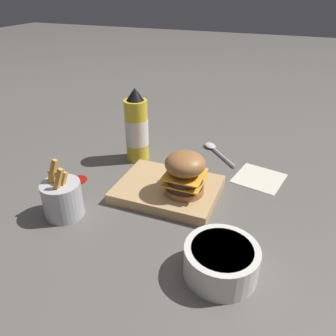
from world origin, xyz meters
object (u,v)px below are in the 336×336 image
object	(u,v)px
burger	(185,173)
side_bowl	(221,260)
spoon	(213,148)
serving_board	(168,189)
ketchup_bottle	(137,129)
fries_basket	(62,198)

from	to	relation	value
burger	side_bowl	distance (m)	0.25
side_bowl	spoon	bearing A→B (deg)	-74.09
serving_board	side_bowl	distance (m)	0.28
serving_board	ketchup_bottle	bearing A→B (deg)	-43.09
burger	spoon	distance (m)	0.31
ketchup_bottle	fries_basket	size ratio (longest dim) A/B	1.55
serving_board	ketchup_bottle	world-z (taller)	ketchup_bottle
fries_basket	side_bowl	world-z (taller)	fries_basket
burger	fries_basket	xyz separation A→B (m)	(0.24, 0.16, -0.04)
serving_board	ketchup_bottle	xyz separation A→B (m)	(0.16, -0.15, 0.09)
burger	ketchup_bottle	size ratio (longest dim) A/B	0.48
spoon	fries_basket	bearing A→B (deg)	108.76
fries_basket	serving_board	bearing A→B (deg)	-139.36
serving_board	side_bowl	xyz separation A→B (m)	(-0.19, 0.21, 0.02)
ketchup_bottle	serving_board	bearing A→B (deg)	136.91
burger	side_bowl	bearing A→B (deg)	125.03
burger	fries_basket	bearing A→B (deg)	32.46
serving_board	ketchup_bottle	distance (m)	0.23
ketchup_bottle	fries_basket	bearing A→B (deg)	83.06
side_bowl	spoon	size ratio (longest dim) A/B	0.98
fries_basket	ketchup_bottle	bearing A→B (deg)	-96.94
ketchup_bottle	spoon	world-z (taller)	ketchup_bottle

